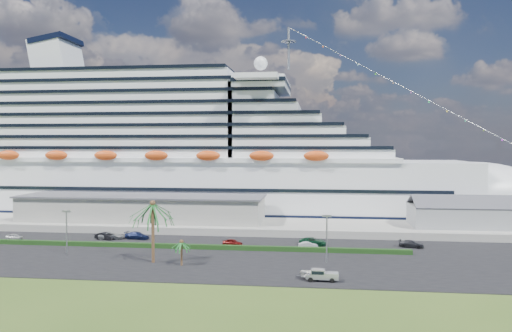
# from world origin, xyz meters

# --- Properties ---
(ground) EXTENTS (420.00, 420.00, 0.00)m
(ground) POSITION_xyz_m (0.00, 0.00, 0.00)
(ground) COLOR #37511B
(ground) RESTS_ON ground
(asphalt_lot) EXTENTS (140.00, 38.00, 0.12)m
(asphalt_lot) POSITION_xyz_m (0.00, 11.00, 0.06)
(asphalt_lot) COLOR black
(asphalt_lot) RESTS_ON ground
(wharf) EXTENTS (240.00, 20.00, 1.80)m
(wharf) POSITION_xyz_m (0.00, 40.00, 0.90)
(wharf) COLOR gray
(wharf) RESTS_ON ground
(water) EXTENTS (420.00, 160.00, 0.02)m
(water) POSITION_xyz_m (0.00, 130.00, 0.01)
(water) COLOR black
(water) RESTS_ON ground
(cruise_ship) EXTENTS (191.00, 38.00, 54.00)m
(cruise_ship) POSITION_xyz_m (-21.53, 64.00, 16.69)
(cruise_ship) COLOR silver
(cruise_ship) RESTS_ON ground
(terminal_building) EXTENTS (61.00, 15.00, 6.30)m
(terminal_building) POSITION_xyz_m (-25.00, 40.00, 5.01)
(terminal_building) COLOR gray
(terminal_building) RESTS_ON wharf
(port_shed) EXTENTS (24.00, 12.31, 7.37)m
(port_shed) POSITION_xyz_m (52.00, 40.00, 4.40)
(port_shed) COLOR gray
(port_shed) RESTS_ON wharf
(hedge) EXTENTS (88.00, 1.10, 0.90)m
(hedge) POSITION_xyz_m (-8.00, 16.00, 0.57)
(hedge) COLOR black
(hedge) RESTS_ON asphalt_lot
(lamp_post_left) EXTENTS (1.60, 0.35, 8.27)m
(lamp_post_left) POSITION_xyz_m (-28.00, 8.00, 5.34)
(lamp_post_left) COLOR gray
(lamp_post_left) RESTS_ON asphalt_lot
(lamp_post_right) EXTENTS (1.60, 0.35, 8.27)m
(lamp_post_right) POSITION_xyz_m (20.00, 8.00, 5.34)
(lamp_post_right) COLOR gray
(lamp_post_right) RESTS_ON asphalt_lot
(palm_tall) EXTENTS (8.82, 8.82, 11.13)m
(palm_tall) POSITION_xyz_m (-10.00, 4.00, 9.20)
(palm_tall) COLOR #47301E
(palm_tall) RESTS_ON ground
(palm_short) EXTENTS (3.53, 3.53, 4.56)m
(palm_short) POSITION_xyz_m (-4.50, 2.50, 3.67)
(palm_short) COLOR #47301E
(palm_short) RESTS_ON ground
(parked_car_0) EXTENTS (3.72, 1.69, 1.24)m
(parked_car_0) POSITION_xyz_m (-46.68, 20.61, 0.74)
(parked_car_0) COLOR #B4B4B6
(parked_car_0) RESTS_ON asphalt_lot
(parked_car_1) EXTENTS (4.80, 2.74, 1.50)m
(parked_car_1) POSITION_xyz_m (-27.28, 23.20, 0.87)
(parked_car_1) COLOR black
(parked_car_1) RESTS_ON asphalt_lot
(parked_car_2) EXTENTS (5.59, 3.33, 1.46)m
(parked_car_2) POSITION_xyz_m (-26.19, 23.69, 0.85)
(parked_car_2) COLOR slate
(parked_car_2) RESTS_ON asphalt_lot
(parked_car_3) EXTENTS (5.69, 3.08, 1.57)m
(parked_car_3) POSITION_xyz_m (-20.58, 24.49, 0.90)
(parked_car_3) COLOR #10183B
(parked_car_3) RESTS_ON asphalt_lot
(parked_car_4) EXTENTS (4.32, 2.44, 1.39)m
(parked_car_4) POSITION_xyz_m (1.31, 19.87, 0.81)
(parked_car_4) COLOR #610E0D
(parked_car_4) RESTS_ON asphalt_lot
(parked_car_5) EXTENTS (3.95, 1.75, 1.26)m
(parked_car_5) POSITION_xyz_m (16.58, 19.27, 0.75)
(parked_car_5) COLOR silver
(parked_car_5) RESTS_ON asphalt_lot
(parked_car_6) EXTENTS (5.93, 3.50, 1.55)m
(parked_car_6) POSITION_xyz_m (17.51, 22.49, 0.89)
(parked_car_6) COLOR #0E3921
(parked_car_6) RESTS_ON asphalt_lot
(parked_car_7) EXTENTS (5.26, 3.53, 1.41)m
(parked_car_7) POSITION_xyz_m (37.03, 22.59, 0.83)
(parked_car_7) COLOR black
(parked_car_7) RESTS_ON asphalt_lot
(pickup_truck) EXTENTS (4.98, 1.99, 1.74)m
(pickup_truck) POSITION_xyz_m (19.01, -4.35, 1.07)
(pickup_truck) COLOR black
(pickup_truck) RESTS_ON asphalt_lot
(boat_trailer) EXTENTS (5.41, 3.88, 1.51)m
(boat_trailer) POSITION_xyz_m (18.13, -3.73, 1.12)
(boat_trailer) COLOR gray
(boat_trailer) RESTS_ON asphalt_lot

